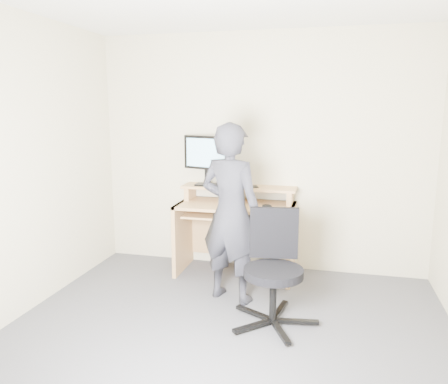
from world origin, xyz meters
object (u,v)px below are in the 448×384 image
at_px(office_chair, 274,264).
at_px(person, 231,213).
at_px(desk, 237,221).
at_px(monitor, 207,156).

relative_size(office_chair, person, 0.56).
relative_size(desk, person, 0.75).
height_order(desk, monitor, monitor).
height_order(desk, office_chair, office_chair).
xyz_separation_m(desk, person, (0.09, -0.70, 0.25)).
bearing_deg(person, monitor, -42.63).
xyz_separation_m(office_chair, person, (-0.43, 0.34, 0.31)).
xyz_separation_m(monitor, office_chair, (0.86, -1.07, -0.73)).
xyz_separation_m(desk, office_chair, (0.52, -1.03, -0.06)).
relative_size(monitor, office_chair, 0.60).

